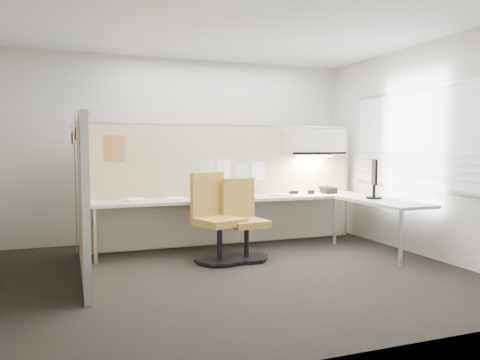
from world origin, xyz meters
name	(u,v)px	position (x,y,z in m)	size (l,w,h in m)	color
floor	(225,275)	(0.00, 0.00, -0.01)	(5.50, 4.50, 0.01)	black
ceiling	(225,22)	(0.00, 0.00, 2.80)	(5.50, 4.50, 0.01)	white
wall_back	(180,150)	(0.00, 2.25, 1.40)	(5.50, 0.02, 2.80)	beige
wall_front	(332,153)	(0.00, -2.25, 1.40)	(5.50, 0.02, 2.80)	beige
wall_right	(423,150)	(2.75, 0.00, 1.40)	(0.02, 4.50, 2.80)	beige
window_pane	(422,139)	(2.73, 0.00, 1.55)	(0.01, 2.80, 1.30)	#99A3B2
partition_back	(226,185)	(0.55, 1.60, 0.88)	(4.10, 0.06, 1.75)	tan
partition_left	(83,198)	(-1.50, 0.50, 0.88)	(0.06, 2.20, 1.75)	tan
desk	(262,206)	(0.93, 1.13, 0.60)	(4.00, 2.07, 0.73)	beige
overhead_bin	(314,143)	(1.90, 1.39, 1.51)	(0.90, 0.36, 0.38)	beige
task_light_strip	(314,156)	(1.90, 1.39, 1.30)	(0.60, 0.06, 0.02)	#FFEABF
pinned_papers	(232,175)	(0.63, 1.57, 1.03)	(1.01, 0.00, 0.47)	#8CBF8C
poster	(115,149)	(-1.05, 1.57, 1.42)	(0.28, 0.00, 0.35)	orange
chair_left	(216,221)	(0.08, 0.62, 0.52)	(0.66, 0.68, 1.10)	black
chair_right	(244,222)	(0.46, 0.62, 0.48)	(0.54, 0.55, 1.02)	black
monitor	(374,176)	(2.30, 0.43, 1.04)	(0.29, 0.46, 0.54)	black
phone	(328,190)	(2.09, 1.29, 0.78)	(0.23, 0.22, 0.12)	black
stapler	(294,192)	(1.56, 1.39, 0.76)	(0.14, 0.04, 0.05)	black
tape_dispenser	(311,192)	(1.80, 1.29, 0.76)	(0.10, 0.06, 0.06)	black
coat_hook	(74,149)	(-1.58, -0.11, 1.42)	(0.18, 0.45, 1.36)	silver
paper_stack_0	(136,200)	(-0.82, 1.22, 0.75)	(0.23, 0.30, 0.04)	white
paper_stack_1	(174,199)	(-0.30, 1.29, 0.74)	(0.23, 0.30, 0.02)	white
paper_stack_2	(213,197)	(0.24, 1.25, 0.75)	(0.23, 0.30, 0.04)	white
paper_stack_3	(247,196)	(0.78, 1.33, 0.74)	(0.23, 0.30, 0.02)	white
paper_stack_4	(280,195)	(1.27, 1.27, 0.74)	(0.23, 0.30, 0.03)	white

